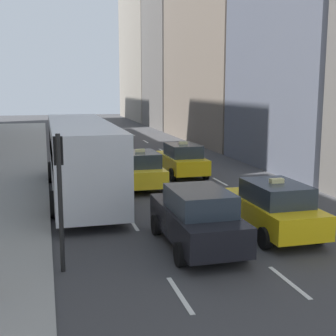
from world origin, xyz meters
The scene contains 7 objects.
lane_markings centered at (2.60, 23.00, 0.01)m, with size 5.72×56.00×0.01m.
taxi_lead centered at (1.20, 19.71, 0.88)m, with size 2.02×4.40×1.87m.
taxi_second centered at (4.00, 11.64, 0.88)m, with size 2.02×4.40×1.87m.
taxi_third centered at (4.00, 22.05, 0.88)m, with size 2.02×4.40×1.87m.
sedan_black_near centered at (1.20, 11.01, 0.92)m, with size 2.02×4.53×1.81m.
city_bus centered at (-1.61, 18.64, 1.79)m, with size 2.80×11.61×3.25m.
traffic_light_pole centered at (-2.75, 10.21, 2.41)m, with size 0.24×0.42×3.60m.
Camera 1 is at (-3.04, -1.73, 4.75)m, focal length 50.00 mm.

